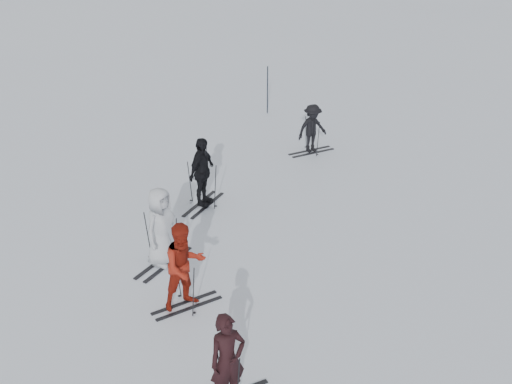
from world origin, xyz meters
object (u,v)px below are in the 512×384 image
skier_near_dark (228,362)px  skier_uphill_left (202,173)px  piste_marker (267,90)px  skier_uphill_far (312,129)px  skier_grey (161,228)px  skier_red (185,267)px

skier_near_dark → skier_uphill_left: 7.46m
piste_marker → skier_uphill_far: bearing=-36.0°
skier_grey → skier_uphill_far: 7.87m
skier_uphill_far → skier_grey: bearing=-148.5°
skier_near_dark → piste_marker: (-7.82, 12.97, 0.03)m
skier_uphill_left → piste_marker: (-2.82, 7.43, -0.06)m
skier_near_dark → skier_uphill_far: size_ratio=1.10×
skier_uphill_left → skier_uphill_far: skier_uphill_left is taller
skier_red → skier_grey: bearing=80.5°
piste_marker → skier_uphill_left: bearing=-69.2°
skier_grey → piste_marker: 11.01m
skier_near_dark → skier_uphill_left: bearing=70.0°
skier_grey → piste_marker: size_ratio=1.04×
skier_red → skier_uphill_left: skier_uphill_left is taller
skier_near_dark → skier_uphill_far: bearing=50.9°
skier_uphill_left → skier_uphill_far: size_ratio=1.21×
skier_uphill_left → skier_grey: bearing=-167.9°
skier_uphill_left → skier_red: bearing=-154.5°
skier_grey → skier_uphill_left: size_ratio=0.98×
skier_uphill_far → piste_marker: piste_marker is taller
skier_uphill_far → skier_near_dark: bearing=-129.6°
skier_red → skier_grey: 1.81m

